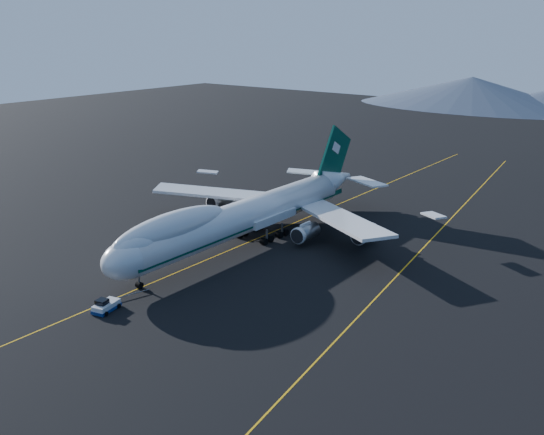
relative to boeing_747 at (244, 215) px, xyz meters
The scene contains 5 objects.
ground 5.81m from the boeing_747, 90.00° to the right, with size 500.00×500.00×0.00m, color black.
taxiway_line_main 5.80m from the boeing_747, 90.00° to the right, with size 0.25×220.00×0.01m, color #E6A50D.
taxiway_line_side 32.14m from the boeing_747, 18.38° to the left, with size 0.25×200.00×0.01m, color #E6A50D.
boeing_747 is the anchor object (origin of this frame).
pushback_tug 35.41m from the boeing_747, 86.12° to the right, with size 3.33×4.86×1.94m.
Camera 1 is at (72.34, -84.90, 40.72)m, focal length 40.00 mm.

